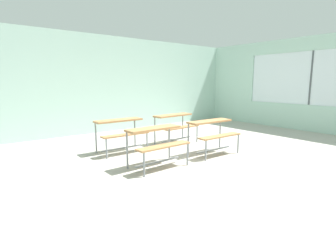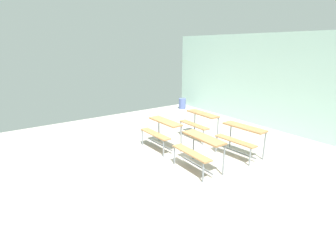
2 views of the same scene
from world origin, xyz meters
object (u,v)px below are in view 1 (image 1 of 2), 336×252
desk_bench_r0c1 (213,129)px  desk_bench_r1c0 (121,128)px  desk_bench_r1c1 (176,122)px  desk_bench_r0c0 (157,138)px

desk_bench_r0c1 → desk_bench_r1c0: 2.06m
desk_bench_r0c1 → desk_bench_r1c1: same height
desk_bench_r0c0 → desk_bench_r1c0: bearing=90.4°
desk_bench_r1c0 → desk_bench_r0c0: bearing=-87.9°
desk_bench_r1c0 → desk_bench_r1c1: 1.56m
desk_bench_r0c0 → desk_bench_r1c1: size_ratio=0.98×
desk_bench_r1c0 → desk_bench_r0c1: bearing=-41.5°
desk_bench_r1c1 → desk_bench_r1c0: bearing=174.7°
desk_bench_r0c0 → desk_bench_r0c1: same height
desk_bench_r0c0 → desk_bench_r1c1: bearing=39.3°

